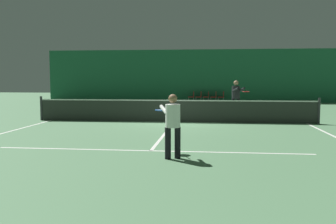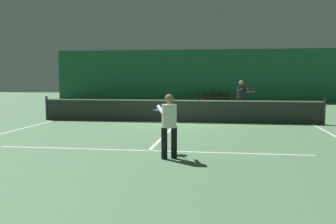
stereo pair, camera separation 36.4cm
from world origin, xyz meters
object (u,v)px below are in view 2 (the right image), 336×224
(tennis_net, at_px, (178,110))
(player_near, at_px, (169,121))
(courtside_chair_0, at_px, (200,96))
(courtside_chair_2, at_px, (215,96))
(courtside_chair_3, at_px, (222,96))
(player_far, at_px, (241,95))
(courtside_chair_1, at_px, (207,96))
(courtside_chair_4, at_px, (230,96))

(tennis_net, relative_size, player_near, 7.95)
(courtside_chair_0, height_order, courtside_chair_2, same)
(courtside_chair_2, bearing_deg, courtside_chair_3, 90.00)
(player_far, distance_m, courtside_chair_3, 10.11)
(player_far, xyz_separation_m, courtside_chair_1, (-2.10, 10.05, -0.54))
(courtside_chair_2, bearing_deg, courtside_chair_0, -90.00)
(courtside_chair_0, distance_m, courtside_chair_1, 0.57)
(player_far, height_order, courtside_chair_0, player_far)
(player_far, xyz_separation_m, courtside_chair_2, (-1.53, 10.05, -0.54))
(tennis_net, xyz_separation_m, courtside_chair_0, (0.13, 13.04, -0.03))
(courtside_chair_3, bearing_deg, courtside_chair_1, -90.00)
(player_near, bearing_deg, courtside_chair_1, -23.59)
(tennis_net, height_order, courtside_chair_2, tennis_net)
(player_far, distance_m, courtside_chair_2, 10.18)
(player_near, height_order, courtside_chair_1, player_near)
(courtside_chair_2, distance_m, courtside_chair_4, 1.14)
(courtside_chair_1, height_order, courtside_chair_2, same)
(courtside_chair_2, relative_size, courtside_chair_4, 1.00)
(tennis_net, distance_m, player_near, 7.27)
(tennis_net, xyz_separation_m, courtside_chair_1, (0.70, 13.04, -0.03))
(player_near, distance_m, courtside_chair_1, 20.28)
(player_far, bearing_deg, tennis_net, -66.75)
(tennis_net, relative_size, courtside_chair_1, 14.29)
(player_near, xyz_separation_m, courtside_chair_3, (1.21, 20.27, -0.40))
(tennis_net, height_order, courtside_chair_4, tennis_net)
(courtside_chair_3, bearing_deg, player_far, 5.45)
(courtside_chair_0, bearing_deg, courtside_chair_1, 90.00)
(courtside_chair_2, relative_size, courtside_chair_3, 1.00)
(player_near, distance_m, player_far, 10.45)
(tennis_net, relative_size, player_far, 6.84)
(tennis_net, relative_size, courtside_chair_4, 14.29)
(courtside_chair_3, bearing_deg, tennis_net, -8.04)
(tennis_net, xyz_separation_m, player_near, (0.63, -7.23, 0.37))
(courtside_chair_0, xyz_separation_m, courtside_chair_1, (0.57, 0.00, 0.00))
(courtside_chair_2, bearing_deg, courtside_chair_4, 90.00)
(courtside_chair_0, bearing_deg, courtside_chair_2, 90.00)
(tennis_net, xyz_separation_m, courtside_chair_3, (1.84, 13.04, -0.03))
(courtside_chair_1, xyz_separation_m, courtside_chair_3, (1.14, 0.00, 0.00))
(courtside_chair_0, relative_size, courtside_chair_2, 1.00)
(player_near, bearing_deg, courtside_chair_2, -25.19)
(courtside_chair_0, distance_m, courtside_chair_4, 2.28)
(courtside_chair_0, height_order, courtside_chair_4, same)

